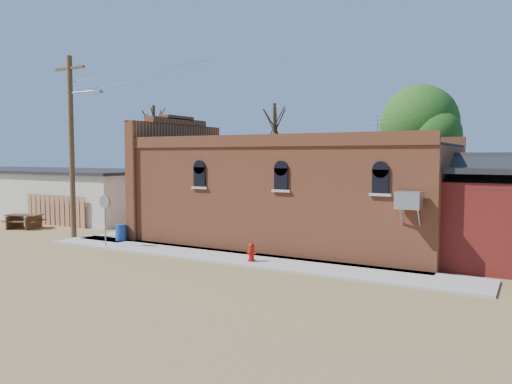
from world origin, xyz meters
The scene contains 14 objects.
ground centered at (0.00, 0.00, 0.00)m, with size 120.00×120.00×0.00m, color olive.
sidewalk_south centered at (1.50, 0.90, 0.04)m, with size 19.00×2.20×0.08m, color #9E9991.
sidewalk_west centered at (-6.30, 6.00, 0.04)m, with size 2.60×10.00×0.08m, color #9E9991.
brick_bar centered at (1.64, 5.49, 2.34)m, with size 16.40×7.97×6.30m.
storage_building centered at (-19.00, 8.00, 1.60)m, with size 20.40×8.40×3.17m.
wood_fence centered at (-12.80, 3.80, 0.90)m, with size 5.20×0.10×1.80m, color #A56F4A, non-canonical shape.
utility_pole centered at (-8.14, 1.20, 4.77)m, with size 3.12×0.26×9.00m.
tree_bare_near centered at (-3.00, 13.00, 5.96)m, with size 2.80×2.80×7.65m.
tree_bare_far centered at (-14.00, 14.00, 6.36)m, with size 2.80×2.80×8.16m.
tree_leafy centered at (6.00, 13.50, 5.93)m, with size 4.40×4.40×8.15m.
fire_hydrant centered at (2.45, 0.51, 0.43)m, with size 0.41×0.40×0.71m.
stop_sign centered at (-4.83, 0.08, 1.86)m, with size 0.63×0.09×2.32m.
trash_barrel centered at (-5.30, 1.50, 0.47)m, with size 0.51×0.51×0.79m, color navy.
picnic_table centered at (-13.38, 2.15, 0.53)m, with size 2.29×1.99×0.81m.
Camera 1 is at (11.89, -15.88, 4.13)m, focal length 35.00 mm.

